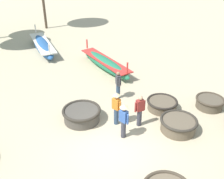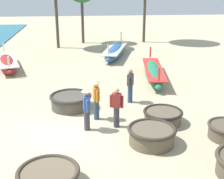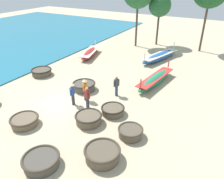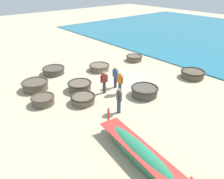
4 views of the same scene
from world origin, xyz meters
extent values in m
plane|color=#BCAD8C|center=(0.00, 0.00, 0.00)|extent=(80.00, 80.00, 0.00)
cylinder|color=#4C473F|center=(0.24, 2.46, 0.28)|extent=(1.70, 1.70, 0.56)
torus|color=#332D26|center=(0.24, 2.46, 0.56)|extent=(1.83, 1.83, 0.14)
cylinder|color=brown|center=(3.10, -0.99, 0.27)|extent=(1.55, 1.55, 0.54)
torus|color=#332D26|center=(3.10, -0.99, 0.54)|extent=(1.68, 1.68, 0.12)
cylinder|color=brown|center=(3.90, 0.63, 0.23)|extent=(1.44, 1.44, 0.46)
torus|color=#28231E|center=(3.90, 0.63, 0.46)|extent=(1.56, 1.56, 0.12)
cylinder|color=brown|center=(-0.19, -3.04, 0.22)|extent=(1.61, 1.61, 0.45)
torus|color=#42382B|center=(-0.19, -3.04, 0.45)|extent=(1.74, 1.74, 0.13)
ellipsoid|color=#285693|center=(3.20, 12.08, 0.38)|extent=(2.62, 5.87, 0.76)
cube|color=silver|center=(3.20, 12.08, 0.63)|extent=(2.54, 5.44, 0.06)
cylinder|color=silver|center=(3.94, 14.65, 1.06)|extent=(0.10, 0.10, 0.69)
cylinder|color=silver|center=(2.47, 9.52, 1.06)|extent=(0.10, 0.10, 0.69)
ellipsoid|color=maroon|center=(-4.00, 9.38, 0.34)|extent=(2.38, 4.74, 0.69)
cube|color=silver|center=(-4.00, 9.38, 0.56)|extent=(2.32, 4.40, 0.06)
cylinder|color=silver|center=(-4.61, 11.41, 0.94)|extent=(0.10, 0.10, 0.62)
cylinder|color=silver|center=(-3.39, 7.34, 0.94)|extent=(0.10, 0.10, 0.62)
ellipsoid|color=#237551|center=(4.78, 6.29, 0.37)|extent=(1.59, 5.46, 0.73)
cube|color=red|center=(4.78, 6.29, 0.60)|extent=(1.58, 5.04, 0.06)
cylinder|color=red|center=(5.09, 8.75, 1.02)|extent=(0.10, 0.10, 0.66)
cylinder|color=red|center=(4.47, 3.83, 1.02)|extent=(0.10, 0.10, 0.66)
cylinder|color=#2D425B|center=(2.93, 2.90, 0.41)|extent=(0.22, 0.22, 0.82)
cube|color=#3D3D42|center=(2.93, 2.90, 1.09)|extent=(0.34, 0.40, 0.54)
sphere|color=#A37556|center=(2.93, 2.90, 1.47)|extent=(0.20, 0.20, 0.20)
cylinder|color=#3D3D42|center=(3.02, 3.10, 1.04)|extent=(0.09, 0.09, 0.48)
cylinder|color=#3D3D42|center=(2.84, 2.69, 1.04)|extent=(0.09, 0.09, 0.48)
cylinder|color=#383842|center=(2.04, 0.42, 0.41)|extent=(0.22, 0.22, 0.82)
cube|color=maroon|center=(2.04, 0.42, 1.09)|extent=(0.39, 0.31, 0.54)
sphere|color=tan|center=(2.04, 0.42, 1.47)|extent=(0.20, 0.20, 0.20)
cylinder|color=maroon|center=(2.25, 0.35, 1.04)|extent=(0.09, 0.09, 0.48)
cylinder|color=maroon|center=(1.83, 0.48, 1.04)|extent=(0.09, 0.09, 0.48)
cylinder|color=#383842|center=(0.91, 0.27, 0.41)|extent=(0.22, 0.22, 0.82)
cube|color=#33569E|center=(0.91, 0.27, 1.09)|extent=(0.25, 0.36, 0.54)
sphere|color=tan|center=(0.91, 0.27, 1.47)|extent=(0.20, 0.20, 0.20)
cylinder|color=#33569E|center=(0.89, 0.49, 1.04)|extent=(0.09, 0.09, 0.48)
cylinder|color=#33569E|center=(0.93, 0.05, 1.04)|extent=(0.09, 0.09, 0.48)
cone|color=#D1BC84|center=(0.91, 0.27, 1.60)|extent=(0.36, 0.36, 0.14)
cylinder|color=#2D425B|center=(1.31, 1.19, 0.41)|extent=(0.22, 0.22, 0.82)
cube|color=orange|center=(1.31, 1.19, 1.09)|extent=(0.27, 0.37, 0.54)
sphere|color=tan|center=(1.31, 1.19, 1.47)|extent=(0.20, 0.20, 0.20)
cylinder|color=orange|center=(1.34, 0.97, 1.04)|extent=(0.09, 0.09, 0.48)
cylinder|color=orange|center=(1.28, 1.41, 1.04)|extent=(0.09, 0.09, 0.48)
cone|color=#D1BC84|center=(1.31, 1.19, 1.60)|extent=(0.36, 0.36, 0.14)
cylinder|color=#4C3D2D|center=(0.87, 17.62, 1.94)|extent=(0.24, 0.24, 3.88)
cylinder|color=#4C3D2D|center=(-1.21, 15.62, 2.53)|extent=(0.24, 0.24, 5.06)
cylinder|color=#4C3D2D|center=(6.35, 17.47, 2.70)|extent=(0.24, 0.24, 5.39)
camera|label=1|loc=(-5.27, -6.26, 7.42)|focal=42.00mm
camera|label=2|loc=(0.86, -10.36, 5.33)|focal=50.00mm
camera|label=3|loc=(9.80, -9.83, 8.12)|focal=35.00mm
camera|label=4|loc=(10.20, 10.84, 7.01)|focal=35.00mm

